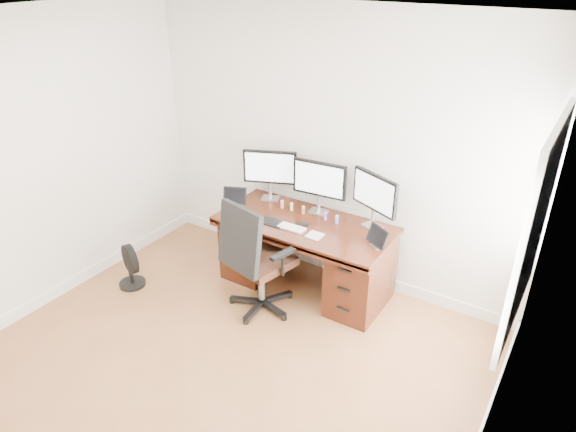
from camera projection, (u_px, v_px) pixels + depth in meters
The scene contains 20 objects.
ground at pixel (183, 403), 3.90m from camera, with size 4.50×4.50×0.00m, color brown.
back_wall at pixel (329, 150), 4.98m from camera, with size 4.00×0.10×2.70m, color white.
right_wall at pixel (488, 357), 2.42m from camera, with size 0.10×4.50×2.70m.
desk at pixel (306, 252), 5.10m from camera, with size 1.70×0.80×0.75m.
office_chair at pixel (257, 276), 4.77m from camera, with size 0.72×0.72×1.14m.
floor_fan at pixel (130, 267), 5.19m from camera, with size 0.31×0.27×0.46m.
monitor_left at pixel (270, 169), 5.24m from camera, with size 0.52×0.24×0.53m.
monitor_center at pixel (319, 181), 4.96m from camera, with size 0.55×0.15×0.53m.
monitor_right at pixel (375, 194), 4.69m from camera, with size 0.52×0.26×0.53m.
tablet_left at pixel (234, 197), 5.22m from camera, with size 0.25×0.16×0.19m.
tablet_right at pixel (377, 238), 4.48m from camera, with size 0.24×0.18×0.19m.
keyboard at pixel (292, 228), 4.80m from camera, with size 0.26×0.11×0.01m, color white.
trackpad at pixel (315, 236), 4.68m from camera, with size 0.14×0.14×0.01m, color silver.
drawing_tablet at pixel (272, 222), 4.91m from camera, with size 0.24×0.15×0.01m, color black.
phone at pixel (303, 224), 4.88m from camera, with size 0.12×0.06×0.01m, color black.
figurine_pink at pixel (282, 203), 5.17m from camera, with size 0.04×0.04×0.09m.
figurine_yellow at pixel (292, 206), 5.12m from camera, with size 0.04×0.04×0.09m.
figurine_brown at pixel (303, 209), 5.05m from camera, with size 0.04×0.04×0.09m.
figurine_purple at pixel (325, 215), 4.94m from camera, with size 0.04×0.04×0.09m.
figurine_blue at pixel (337, 219), 4.88m from camera, with size 0.04×0.04×0.09m.
Camera 1 is at (2.18, -1.96, 3.05)m, focal length 32.00 mm.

